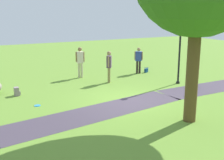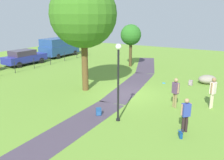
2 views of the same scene
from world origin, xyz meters
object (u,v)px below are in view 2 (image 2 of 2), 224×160
at_px(large_shade_tree, 83,15).
at_px(lamp_post, 118,75).
at_px(handbag_on_grass, 181,134).
at_px(backpack_by_boulder, 191,83).
at_px(delivery_van, 60,46).
at_px(lawn_boulder, 207,79).
at_px(frisbee_on_grass, 164,83).
at_px(young_tree_near_path, 131,35).
at_px(parked_sedan_grey, 24,57).
at_px(woman_with_handbag, 186,113).
at_px(spare_backpack_on_lawn, 99,112).
at_px(man_near_boulder, 175,91).
at_px(passerby_on_path, 213,91).

xyz_separation_m(large_shade_tree, lamp_post, (-3.21, -4.44, -2.78)).
relative_size(handbag_on_grass, backpack_by_boulder, 0.92).
bearing_deg(delivery_van, lawn_boulder, -100.73).
xyz_separation_m(backpack_by_boulder, frisbee_on_grass, (-0.48, 1.91, -0.18)).
bearing_deg(lamp_post, young_tree_near_path, 23.95).
distance_m(young_tree_near_path, parked_sedan_grey, 11.38).
xyz_separation_m(lawn_boulder, woman_with_handbag, (-8.78, -0.54, 0.59)).
relative_size(woman_with_handbag, parked_sedan_grey, 0.35).
xyz_separation_m(lawn_boulder, backpack_by_boulder, (-1.15, 0.98, -0.14)).
height_order(lamp_post, spare_backpack_on_lawn, lamp_post).
bearing_deg(man_near_boulder, parked_sedan_grey, 77.77).
height_order(lamp_post, lawn_boulder, lamp_post).
distance_m(handbag_on_grass, parked_sedan_grey, 19.72).
height_order(parked_sedan_grey, delivery_van, delivery_van).
distance_m(spare_backpack_on_lawn, delivery_van, 19.25).
bearing_deg(parked_sedan_grey, large_shade_tree, -109.00).
bearing_deg(backpack_by_boulder, spare_backpack_on_lawn, 160.47).
xyz_separation_m(lawn_boulder, passerby_on_path, (-5.12, -1.10, 0.71)).
bearing_deg(young_tree_near_path, woman_with_handbag, -143.43).
xyz_separation_m(lamp_post, passerby_on_path, (4.16, -3.73, -1.31)).
bearing_deg(handbag_on_grass, man_near_boulder, 20.94).
height_order(large_shade_tree, frisbee_on_grass, large_shade_tree).
height_order(spare_backpack_on_lawn, parked_sedan_grey, parked_sedan_grey).
xyz_separation_m(lawn_boulder, frisbee_on_grass, (-1.63, 2.88, -0.32)).
bearing_deg(spare_backpack_on_lawn, lawn_boulder, -22.61).
xyz_separation_m(passerby_on_path, frisbee_on_grass, (3.50, 3.98, -1.04)).
bearing_deg(passerby_on_path, woman_with_handbag, 171.28).
bearing_deg(frisbee_on_grass, lamp_post, -178.11).
bearing_deg(parked_sedan_grey, woman_with_handbag, -109.22).
height_order(woman_with_handbag, parked_sedan_grey, woman_with_handbag).
bearing_deg(lamp_post, woman_with_handbag, -80.90).
distance_m(large_shade_tree, spare_backpack_on_lawn, 6.69).
xyz_separation_m(passerby_on_path, spare_backpack_on_lawn, (-4.10, 4.94, -0.85)).
height_order(lawn_boulder, handbag_on_grass, lawn_boulder).
relative_size(lawn_boulder, man_near_boulder, 1.02).
distance_m(backpack_by_boulder, spare_backpack_on_lawn, 8.57).
xyz_separation_m(parked_sedan_grey, delivery_van, (5.82, 0.40, 0.46)).
relative_size(large_shade_tree, young_tree_near_path, 1.75).
height_order(large_shade_tree, woman_with_handbag, large_shade_tree).
bearing_deg(man_near_boulder, woman_with_handbag, -154.87).
xyz_separation_m(lamp_post, spare_backpack_on_lawn, (0.06, 1.21, -2.17)).
height_order(handbag_on_grass, parked_sedan_grey, parked_sedan_grey).
xyz_separation_m(woman_with_handbag, passerby_on_path, (3.65, -0.56, 0.12)).
distance_m(lawn_boulder, man_near_boulder, 6.15).
distance_m(man_near_boulder, backpack_by_boulder, 5.00).
distance_m(large_shade_tree, lamp_post, 6.14).
bearing_deg(lamp_post, lawn_boulder, -15.83).
height_order(frisbee_on_grass, delivery_van, delivery_van).
xyz_separation_m(young_tree_near_path, handbag_on_grass, (-12.00, -8.46, -3.00)).
bearing_deg(passerby_on_path, man_near_boulder, 117.34).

